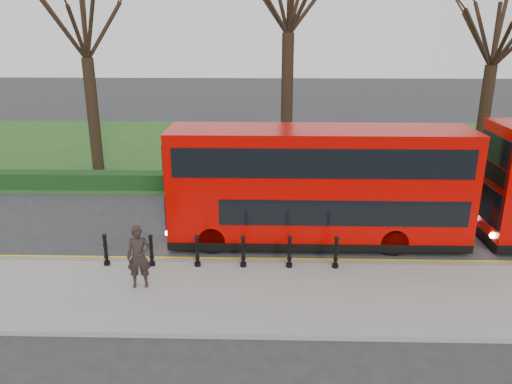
{
  "coord_description": "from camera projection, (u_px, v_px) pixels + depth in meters",
  "views": [
    {
      "loc": [
        1.09,
        -15.47,
        7.33
      ],
      "look_at": [
        0.68,
        0.5,
        2.0
      ],
      "focal_mm": 35.0,
      "sensor_mm": 36.0,
      "label": 1
    }
  ],
  "objects": [
    {
      "name": "ground",
      "position": [
        236.0,
        252.0,
        17.01
      ],
      "size": [
        120.0,
        120.0,
        0.0
      ],
      "primitive_type": "plane",
      "color": "#28282B",
      "rests_on": "ground"
    },
    {
      "name": "pavement",
      "position": [
        229.0,
        295.0,
        14.14
      ],
      "size": [
        60.0,
        4.0,
        0.15
      ],
      "primitive_type": "cube",
      "color": "gray",
      "rests_on": "ground"
    },
    {
      "name": "kerb",
      "position": [
        234.0,
        263.0,
        16.04
      ],
      "size": [
        60.0,
        0.25,
        0.16
      ],
      "primitive_type": "cube",
      "color": "slate",
      "rests_on": "ground"
    },
    {
      "name": "grass_verge",
      "position": [
        251.0,
        149.0,
        31.23
      ],
      "size": [
        60.0,
        18.0,
        0.06
      ],
      "primitive_type": "cube",
      "color": "#214918",
      "rests_on": "ground"
    },
    {
      "name": "hedge",
      "position": [
        245.0,
        182.0,
        23.33
      ],
      "size": [
        60.0,
        0.9,
        0.8
      ],
      "primitive_type": "cube",
      "color": "black",
      "rests_on": "ground"
    },
    {
      "name": "yellow_line_outer",
      "position": [
        234.0,
        261.0,
        16.35
      ],
      "size": [
        60.0,
        0.1,
        0.01
      ],
      "primitive_type": "cube",
      "color": "yellow",
      "rests_on": "ground"
    },
    {
      "name": "yellow_line_inner",
      "position": [
        235.0,
        258.0,
        16.54
      ],
      "size": [
        60.0,
        0.1,
        0.01
      ],
      "primitive_type": "cube",
      "color": "yellow",
      "rests_on": "ground"
    },
    {
      "name": "tree_left",
      "position": [
        83.0,
        18.0,
        24.26
      ],
      "size": [
        6.78,
        6.78,
        10.59
      ],
      "color": "black",
      "rests_on": "ground"
    },
    {
      "name": "tree_right",
      "position": [
        497.0,
        27.0,
        23.9
      ],
      "size": [
        6.42,
        6.42,
        10.03
      ],
      "color": "black",
      "rests_on": "ground"
    },
    {
      "name": "bollard_row",
      "position": [
        220.0,
        251.0,
        15.54
      ],
      "size": [
        7.35,
        0.15,
        1.0
      ],
      "color": "black",
      "rests_on": "pavement"
    },
    {
      "name": "bus_lead",
      "position": [
        318.0,
        187.0,
        17.19
      ],
      "size": [
        10.25,
        2.36,
        4.08
      ],
      "color": "#B00400",
      "rests_on": "ground"
    },
    {
      "name": "pedestrian",
      "position": [
        139.0,
        257.0,
        14.19
      ],
      "size": [
        0.73,
        0.53,
        1.87
      ],
      "primitive_type": "imported",
      "rotation": [
        0.0,
        0.0,
        0.12
      ],
      "color": "black",
      "rests_on": "pavement"
    }
  ]
}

